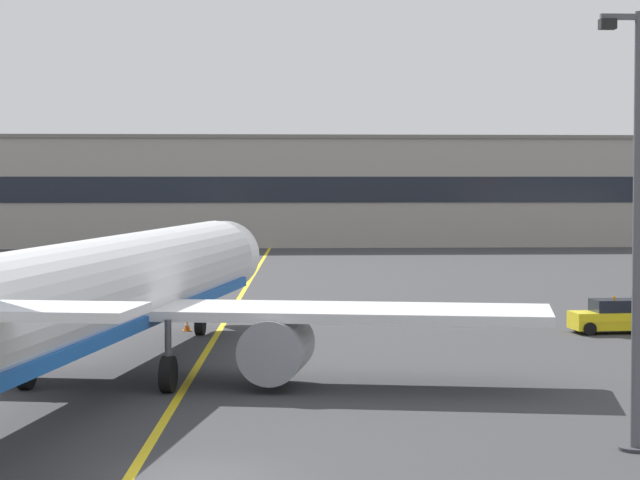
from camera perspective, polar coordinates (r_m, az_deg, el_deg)
ground_plane at (r=33.16m, az=-5.55°, el=-10.37°), size 400.00×400.00×0.00m
taxiway_centreline at (r=62.74m, az=-4.57°, el=-4.16°), size 10.16×179.75×0.01m
airliner_foreground at (r=47.91m, az=-9.22°, el=-2.27°), size 32.33×41.26×11.65m
apron_lamp_post at (r=36.37m, az=13.87°, el=0.79°), size 2.24×0.90×12.06m
service_car_nearest at (r=64.54m, az=12.90°, el=-3.35°), size 4.33×2.26×1.79m
safety_cone_by_nose_gear at (r=64.15m, az=-5.90°, el=-3.79°), size 0.44×0.44×0.55m
terminal_building at (r=145.63m, az=-3.63°, el=2.18°), size 167.75×12.40×12.34m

